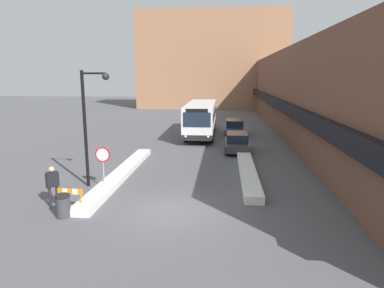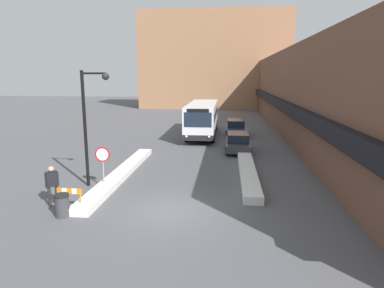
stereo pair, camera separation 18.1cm
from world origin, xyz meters
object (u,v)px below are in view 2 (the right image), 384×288
object	(u,v)px
parked_car_middle	(236,128)
street_lamp	(90,115)
parked_car_front	(238,142)
pedestrian	(52,182)
trash_bin	(62,205)
city_bus	(203,118)
stop_sign	(103,159)
construction_barricade	(70,194)

from	to	relation	value
parked_car_middle	street_lamp	distance (m)	18.26
parked_car_front	parked_car_middle	size ratio (longest dim) A/B	0.93
parked_car_front	street_lamp	size ratio (longest dim) A/B	0.73
parked_car_front	pedestrian	distance (m)	14.68
pedestrian	trash_bin	distance (m)	1.62
city_bus	trash_bin	xyz separation A→B (m)	(-4.26, -19.78, -1.23)
parked_car_middle	pedestrian	distance (m)	20.90
street_lamp	parked_car_middle	bearing A→B (deg)	64.76
stop_sign	city_bus	bearing A→B (deg)	76.44
city_bus	street_lamp	bearing A→B (deg)	-105.94
parked_car_front	pedestrian	world-z (taller)	pedestrian
parked_car_middle	pedestrian	world-z (taller)	pedestrian
construction_barricade	street_lamp	bearing A→B (deg)	94.02
parked_car_middle	street_lamp	xyz separation A→B (m)	(-7.68, -16.30, 2.94)
parked_car_front	street_lamp	world-z (taller)	street_lamp
street_lamp	construction_barricade	size ratio (longest dim) A/B	5.37
parked_car_middle	stop_sign	bearing A→B (deg)	-113.04
city_bus	street_lamp	world-z (taller)	street_lamp
city_bus	stop_sign	world-z (taller)	city_bus
street_lamp	construction_barricade	world-z (taller)	street_lamp
trash_bin	parked_car_middle	bearing A→B (deg)	69.89
parked_car_front	parked_car_middle	xyz separation A→B (m)	(0.00, 7.11, 0.06)
parked_car_middle	stop_sign	world-z (taller)	stop_sign
street_lamp	pedestrian	xyz separation A→B (m)	(-0.72, -2.83, -2.62)
parked_car_front	parked_car_middle	bearing A→B (deg)	90.00
pedestrian	trash_bin	bearing A→B (deg)	-92.57
city_bus	street_lamp	distance (m)	16.55
parked_car_front	construction_barricade	size ratio (longest dim) A/B	3.92
city_bus	parked_car_middle	bearing A→B (deg)	8.98
parked_car_middle	trash_bin	size ratio (longest dim) A/B	4.87
parked_car_front	pedestrian	bearing A→B (deg)	-124.96
street_lamp	construction_barricade	bearing A→B (deg)	-85.98
stop_sign	parked_car_front	bearing A→B (deg)	53.33
city_bus	parked_car_front	world-z (taller)	city_bus
parked_car_front	street_lamp	distance (m)	12.35
city_bus	stop_sign	xyz separation A→B (m)	(-3.88, -16.07, -0.17)
city_bus	construction_barricade	distance (m)	19.51
trash_bin	parked_car_front	bearing A→B (deg)	60.59
city_bus	trash_bin	world-z (taller)	city_bus
stop_sign	trash_bin	world-z (taller)	stop_sign
street_lamp	trash_bin	xyz separation A→B (m)	(0.26, -3.98, -3.21)
pedestrian	construction_barricade	distance (m)	1.10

